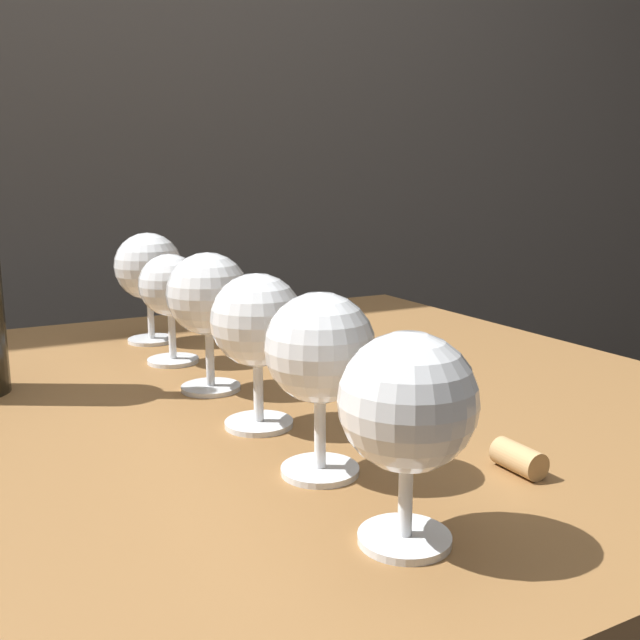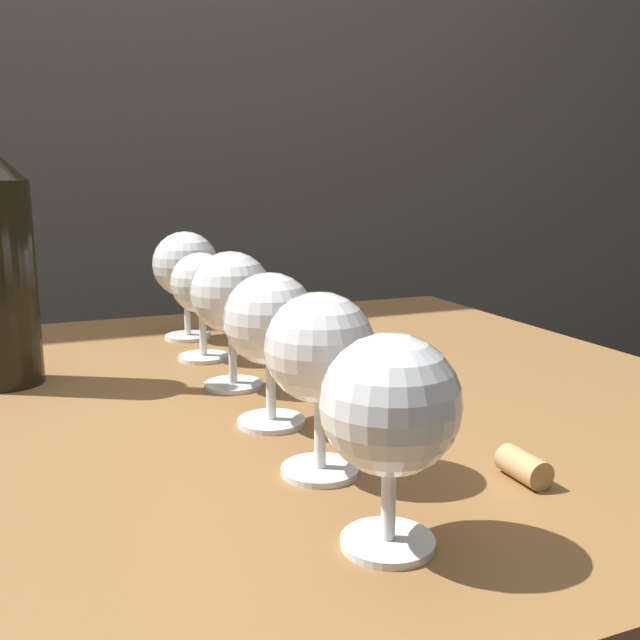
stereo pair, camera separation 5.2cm
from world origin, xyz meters
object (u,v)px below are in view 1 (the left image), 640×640
object	(u,v)px
wine_glass_pinot	(208,296)
cork	(519,458)
wine_glass_port	(170,289)
wine_glass_cabernet	(148,268)
wine_glass_amber	(257,322)
wine_glass_white	(320,351)
wine_glass_merlot	(408,407)

from	to	relation	value
wine_glass_pinot	cork	xyz separation A→B (m)	(0.13, -0.32, -0.09)
wine_glass_port	wine_glass_cabernet	distance (m)	0.12
wine_glass_amber	wine_glass_port	distance (m)	0.26
wine_glass_white	wine_glass_cabernet	world-z (taller)	wine_glass_cabernet
cork	wine_glass_white	bearing A→B (deg)	152.43
wine_glass_white	wine_glass_amber	world-z (taller)	same
wine_glass_amber	wine_glass_port	world-z (taller)	wine_glass_amber
wine_glass_port	wine_glass_amber	bearing A→B (deg)	-89.51
wine_glass_amber	wine_glass_pinot	world-z (taller)	wine_glass_pinot
wine_glass_amber	wine_glass_cabernet	xyz separation A→B (m)	(0.00, 0.38, 0.00)
wine_glass_port	wine_glass_cabernet	xyz separation A→B (m)	(0.01, 0.12, 0.01)
wine_glass_amber	wine_glass_cabernet	size ratio (longest dim) A/B	0.94
wine_glass_merlot	wine_glass_port	bearing A→B (deg)	89.80
wine_glass_merlot	wine_glass_pinot	distance (m)	0.36
wine_glass_merlot	wine_glass_pinot	xyz separation A→B (m)	(0.00, 0.36, 0.01)
wine_glass_pinot	cork	size ratio (longest dim) A/B	3.49
wine_glass_merlot	wine_glass_white	distance (m)	0.12
wine_glass_amber	wine_glass_merlot	bearing A→B (deg)	-90.96
wine_glass_amber	wine_glass_port	size ratio (longest dim) A/B	1.06
wine_glass_merlot	wine_glass_port	distance (m)	0.49
wine_glass_cabernet	wine_glass_merlot	bearing A→B (deg)	-90.81
wine_glass_pinot	wine_glass_cabernet	xyz separation A→B (m)	(0.01, 0.25, 0.00)
wine_glass_merlot	wine_glass_white	bearing A→B (deg)	88.39
wine_glass_merlot	wine_glass_pinot	bearing A→B (deg)	89.45
wine_glass_pinot	wine_glass_port	bearing A→B (deg)	90.77
wine_glass_amber	cork	bearing A→B (deg)	-54.59
wine_glass_amber	wine_glass_port	xyz separation A→B (m)	(-0.00, 0.26, -0.01)
wine_glass_white	wine_glass_merlot	bearing A→B (deg)	-91.61
wine_glass_merlot	wine_glass_port	world-z (taller)	wine_glass_merlot
wine_glass_white	wine_glass_cabernet	xyz separation A→B (m)	(0.01, 0.50, 0.00)
wine_glass_amber	wine_glass_pinot	distance (m)	0.13
wine_glass_amber	wine_glass_cabernet	distance (m)	0.38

